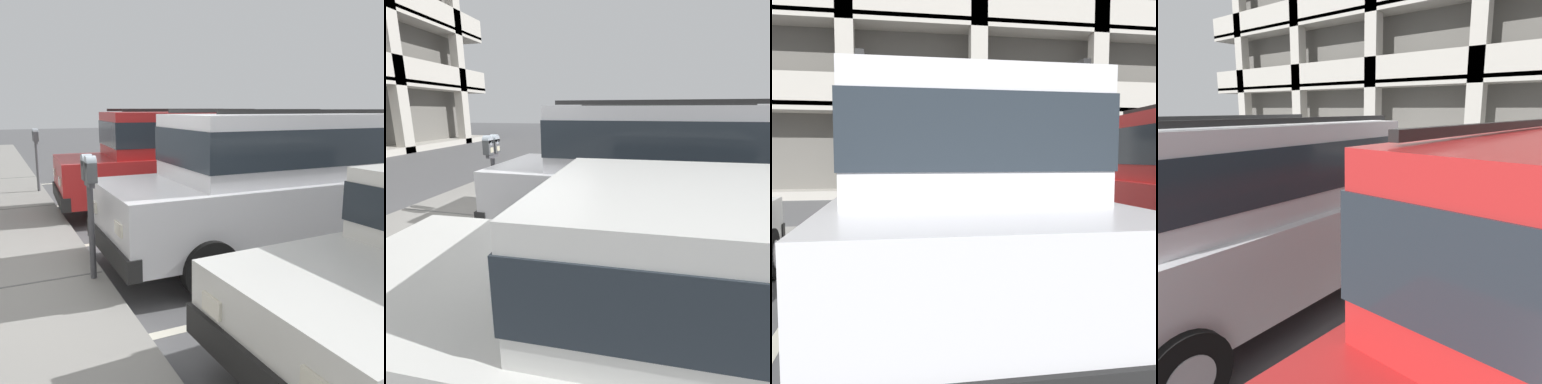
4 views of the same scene
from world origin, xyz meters
The scene contains 6 objects.
ground_plane centered at (0.00, 0.00, -0.05)m, with size 80.00×80.00×0.10m.
sidewalk centered at (0.00, 1.30, 0.06)m, with size 40.00×2.20×0.12m.
parking_stall_lines centered at (1.46, -1.40, 0.00)m, with size 11.78×4.80×0.01m.
silver_suv centered at (-0.05, -2.21, 1.09)m, with size 2.03×4.78×2.03m.
parking_meter_near centered at (-0.14, 0.35, 1.19)m, with size 0.35×0.12×1.43m.
parking_garage centered at (-1.99, 14.27, 7.53)m, with size 32.00×10.00×16.25m.
Camera 3 is at (-0.58, -6.08, 1.42)m, focal length 40.00 mm.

